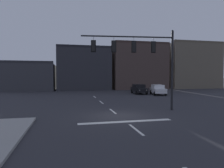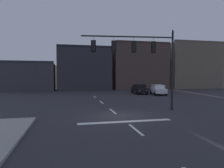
{
  "view_description": "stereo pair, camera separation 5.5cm",
  "coord_description": "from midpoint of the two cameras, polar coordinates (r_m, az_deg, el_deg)",
  "views": [
    {
      "loc": [
        -3.78,
        -14.66,
        3.07
      ],
      "look_at": [
        0.08,
        2.64,
        2.33
      ],
      "focal_mm": 31.96,
      "sensor_mm": 36.0,
      "label": 1
    },
    {
      "loc": [
        -3.72,
        -14.68,
        3.07
      ],
      "look_at": [
        0.08,
        2.64,
        2.33
      ],
      "focal_mm": 31.96,
      "sensor_mm": 36.0,
      "label": 2
    }
  ],
  "objects": [
    {
      "name": "car_lot_nearside",
      "position": [
        33.01,
        12.93,
        -1.51
      ],
      "size": [
        2.67,
        4.68,
        1.61
      ],
      "color": "silver",
      "rests_on": "ground"
    },
    {
      "name": "ground_plane",
      "position": [
        15.45,
        1.77,
        -9.06
      ],
      "size": [
        400.0,
        400.0,
        0.0
      ],
      "primitive_type": "plane",
      "color": "#2B2B30"
    },
    {
      "name": "stop_bar_paint",
      "position": [
        13.56,
        3.89,
        -10.67
      ],
      "size": [
        6.4,
        0.5,
        0.01
      ],
      "primitive_type": "cube",
      "color": "silver",
      "rests_on": "ground"
    },
    {
      "name": "signal_mast_near_side",
      "position": [
        17.73,
        8.4,
        8.56
      ],
      "size": [
        8.06,
        1.11,
        7.1
      ],
      "color": "black",
      "rests_on": "ground"
    },
    {
      "name": "car_lot_middle",
      "position": [
        34.22,
        7.66,
        -1.34
      ],
      "size": [
        2.09,
        4.53,
        1.61
      ],
      "color": "black",
      "rests_on": "ground"
    },
    {
      "name": "building_row",
      "position": [
        48.22,
        4.36,
        4.29
      ],
      "size": [
        49.01,
        11.5,
        11.19
      ],
      "color": "#38383D",
      "rests_on": "ground"
    },
    {
      "name": "lane_centreline",
      "position": [
        17.36,
        0.12,
        -7.77
      ],
      "size": [
        0.16,
        26.4,
        0.01
      ],
      "color": "silver",
      "rests_on": "ground"
    }
  ]
}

